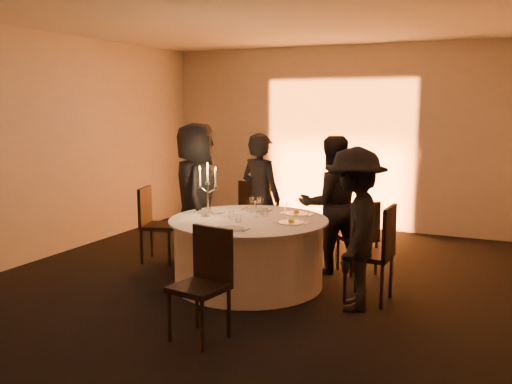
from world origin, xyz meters
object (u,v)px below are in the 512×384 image
at_px(chair_back_left, 255,210).
at_px(coffee_cup, 205,214).
at_px(chair_right, 377,248).
at_px(guest_right, 355,229).
at_px(chair_left, 154,220).
at_px(chair_front, 205,276).
at_px(candelabra, 208,196).
at_px(banquet_table, 249,252).
at_px(guest_back_right, 331,205).
at_px(guest_back_left, 261,198).
at_px(guest_left, 196,194).
at_px(chair_back_right, 360,233).

height_order(chair_back_left, coffee_cup, chair_back_left).
distance_m(chair_right, guest_right, 0.41).
bearing_deg(chair_left, chair_front, -150.95).
bearing_deg(candelabra, banquet_table, -4.06).
bearing_deg(chair_back_left, guest_back_right, 173.77).
distance_m(chair_front, guest_right, 1.63).
height_order(chair_back_left, guest_back_left, guest_back_left).
bearing_deg(guest_left, guest_right, -135.87).
relative_size(guest_right, candelabra, 2.65).
relative_size(banquet_table, chair_front, 1.83).
xyz_separation_m(chair_back_left, chair_front, (0.93, -3.07, 0.01)).
bearing_deg(chair_front, guest_back_right, 90.16).
height_order(banquet_table, chair_back_right, chair_back_right).
relative_size(chair_right, guest_back_right, 0.61).
relative_size(coffee_cup, candelabra, 0.18).
height_order(coffee_cup, candelabra, candelabra).
bearing_deg(chair_back_left, banquet_table, 133.01).
xyz_separation_m(guest_back_right, candelabra, (-1.23, -0.87, 0.15)).
xyz_separation_m(chair_back_right, guest_back_right, (-0.36, -0.04, 0.33)).
xyz_separation_m(banquet_table, guest_back_left, (-0.30, 1.00, 0.46)).
bearing_deg(banquet_table, coffee_cup, -170.69).
bearing_deg(guest_back_right, guest_back_left, -42.47).
height_order(chair_back_left, guest_back_right, guest_back_right).
xyz_separation_m(guest_left, guest_back_left, (0.69, 0.49, -0.07)).
bearing_deg(guest_left, guest_back_left, -82.42).
bearing_deg(guest_back_left, chair_back_left, -42.13).
distance_m(chair_left, guest_back_left, 1.44).
xyz_separation_m(banquet_table, guest_back_right, (0.68, 0.91, 0.45)).
height_order(chair_back_right, guest_right, guest_right).
relative_size(chair_front, guest_right, 0.60).
distance_m(chair_left, coffee_cup, 1.19).
relative_size(chair_back_left, chair_back_right, 1.07).
xyz_separation_m(guest_back_left, guest_back_right, (0.99, -0.10, -0.00)).
relative_size(chair_left, coffee_cup, 8.91).
bearing_deg(guest_back_left, banquet_table, 123.51).
bearing_deg(banquet_table, chair_back_left, 112.39).
xyz_separation_m(chair_front, guest_left, (-1.27, 2.00, 0.36)).
distance_m(guest_back_left, candelabra, 1.01).
xyz_separation_m(banquet_table, guest_left, (-0.99, 0.52, 0.53)).
height_order(chair_front, guest_back_left, guest_back_left).
distance_m(chair_left, guest_left, 0.69).
bearing_deg(candelabra, chair_back_right, 29.77).
bearing_deg(banquet_table, chair_right, 1.71).
relative_size(chair_right, guest_left, 0.56).
height_order(banquet_table, candelabra, candelabra).
height_order(guest_right, candelabra, guest_right).
xyz_separation_m(banquet_table, chair_right, (1.46, 0.04, 0.20)).
bearing_deg(chair_right, coffee_cup, -84.35).
distance_m(chair_back_right, guest_right, 1.25).
distance_m(banquet_table, chair_back_right, 1.42).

